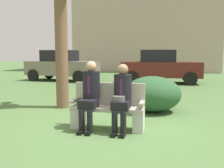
# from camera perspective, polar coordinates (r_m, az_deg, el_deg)

# --- Properties ---
(ground_plane) EXTENTS (80.00, 80.00, 0.00)m
(ground_plane) POSITION_cam_1_polar(r_m,az_deg,el_deg) (5.23, 0.76, -9.62)
(ground_plane) COLOR #50733E
(park_bench) EXTENTS (1.43, 0.44, 0.90)m
(park_bench) POSITION_cam_1_polar(r_m,az_deg,el_deg) (5.05, -0.86, -5.54)
(park_bench) COLOR #B7AD9E
(park_bench) RESTS_ON ground
(seated_man_left) EXTENTS (0.34, 0.72, 1.34)m
(seated_man_left) POSITION_cam_1_polar(r_m,az_deg,el_deg) (4.96, -4.96, -1.71)
(seated_man_left) COLOR black
(seated_man_left) RESTS_ON ground
(seated_man_right) EXTENTS (0.34, 0.72, 1.29)m
(seated_man_right) POSITION_cam_1_polar(r_m,az_deg,el_deg) (4.81, 2.20, -2.32)
(seated_man_right) COLOR black
(seated_man_right) RESTS_ON ground
(shrub_near_bench) EXTENTS (1.46, 1.34, 0.91)m
(shrub_near_bench) POSITION_cam_1_polar(r_m,az_deg,el_deg) (6.60, 9.08, -2.20)
(shrub_near_bench) COLOR #2B5530
(shrub_near_bench) RESTS_ON ground
(parked_car_near) EXTENTS (4.05, 2.06, 1.68)m
(parked_car_near) POSITION_cam_1_polar(r_m,az_deg,el_deg) (14.28, -11.23, 4.09)
(parked_car_near) COLOR slate
(parked_car_near) RESTS_ON ground
(parked_car_far) EXTENTS (3.93, 1.76, 1.68)m
(parked_car_far) POSITION_cam_1_polar(r_m,az_deg,el_deg) (13.09, 10.88, 3.87)
(parked_car_far) COLOR #591E19
(parked_car_far) RESTS_ON ground
(building_backdrop) EXTENTS (12.59, 9.39, 11.68)m
(building_backdrop) POSITION_cam_1_polar(r_m,az_deg,el_deg) (25.34, 8.16, 16.69)
(building_backdrop) COLOR #B9A195
(building_backdrop) RESTS_ON ground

